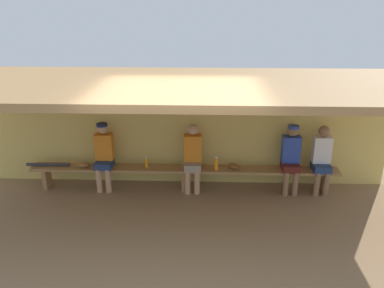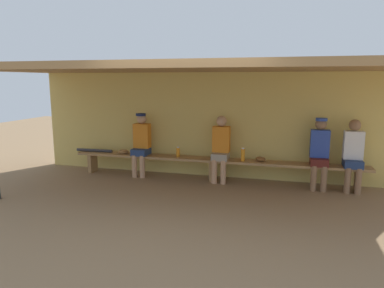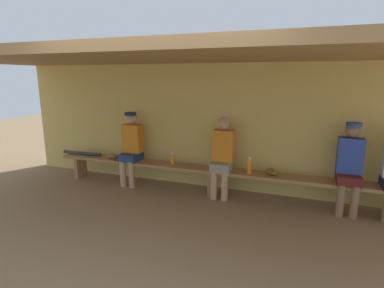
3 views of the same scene
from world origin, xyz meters
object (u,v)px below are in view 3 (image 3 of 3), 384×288
(bench, at_px, (212,173))
(baseball_glove_dark_brown, at_px, (272,172))
(player_in_blue, at_px, (131,145))
(water_bottle_green, at_px, (249,166))
(player_rightmost, at_px, (350,164))
(water_bottle_clear, at_px, (173,159))
(baseball_bat, at_px, (82,153))
(baseball_glove_tan, at_px, (112,156))
(player_in_red, at_px, (223,154))

(bench, height_order, baseball_glove_dark_brown, baseball_glove_dark_brown)
(player_in_blue, xyz_separation_m, water_bottle_green, (2.18, -0.05, -0.16))
(water_bottle_green, height_order, baseball_glove_dark_brown, water_bottle_green)
(player_rightmost, xyz_separation_m, water_bottle_clear, (-2.79, 0.01, -0.19))
(bench, relative_size, baseball_bat, 7.09)
(player_in_blue, xyz_separation_m, baseball_glove_tan, (-0.42, -0.01, -0.24))
(bench, bearing_deg, baseball_bat, -180.00)
(bench, bearing_deg, water_bottle_green, -4.43)
(player_in_red, xyz_separation_m, water_bottle_clear, (-0.91, 0.01, -0.17))
(water_bottle_green, relative_size, baseball_glove_tan, 1.11)
(player_rightmost, bearing_deg, water_bottle_green, -177.91)
(water_bottle_clear, distance_m, baseball_bat, 1.95)
(player_in_blue, bearing_deg, player_in_red, -0.02)
(water_bottle_green, relative_size, baseball_glove_dark_brown, 1.11)
(baseball_glove_tan, xyz_separation_m, baseball_bat, (-0.71, 0.01, -0.01))
(baseball_glove_tan, bearing_deg, player_in_blue, 9.57)
(baseball_glove_dark_brown, xyz_separation_m, baseball_bat, (-3.66, -0.02, -0.01))
(bench, bearing_deg, player_in_red, 1.03)
(player_in_blue, xyz_separation_m, baseball_bat, (-1.13, -0.00, -0.25))
(player_in_blue, bearing_deg, baseball_glove_dark_brown, 0.40)
(player_in_blue, distance_m, player_in_red, 1.73)
(water_bottle_green, distance_m, baseball_glove_tan, 2.60)
(bench, distance_m, player_rightmost, 2.08)
(bench, xyz_separation_m, baseball_glove_dark_brown, (0.97, 0.02, 0.12))
(player_in_red, xyz_separation_m, baseball_glove_dark_brown, (0.80, 0.02, -0.22))
(player_in_red, xyz_separation_m, baseball_glove_tan, (-2.14, -0.01, -0.22))
(player_in_blue, relative_size, player_rightmost, 1.00)
(baseball_bat, bearing_deg, bench, -2.22)
(player_in_red, bearing_deg, player_in_blue, 179.98)
(baseball_bat, bearing_deg, baseball_glove_tan, -3.10)
(player_rightmost, relative_size, baseball_bat, 1.59)
(player_in_red, height_order, baseball_glove_dark_brown, player_in_red)
(bench, distance_m, water_bottle_green, 0.66)
(player_in_red, distance_m, player_rightmost, 1.88)
(player_in_red, relative_size, player_rightmost, 0.99)
(water_bottle_clear, bearing_deg, player_in_red, -0.92)
(baseball_glove_tan, bearing_deg, baseball_glove_dark_brown, 8.20)
(player_rightmost, height_order, water_bottle_clear, player_rightmost)
(player_rightmost, xyz_separation_m, baseball_glove_tan, (-4.02, -0.01, -0.24))
(player_in_blue, distance_m, baseball_glove_dark_brown, 2.54)
(bench, distance_m, water_bottle_clear, 0.76)
(water_bottle_green, xyz_separation_m, baseball_glove_tan, (-2.60, 0.04, -0.08))
(water_bottle_green, relative_size, water_bottle_clear, 1.28)
(water_bottle_clear, xyz_separation_m, baseball_glove_tan, (-1.23, -0.03, -0.05))
(player_in_blue, distance_m, player_rightmost, 3.61)
(player_rightmost, bearing_deg, player_in_red, -179.99)
(player_rightmost, xyz_separation_m, baseball_bat, (-4.74, -0.00, -0.25))
(baseball_bat, bearing_deg, player_rightmost, -2.18)
(bench, distance_m, baseball_glove_tan, 1.98)
(player_rightmost, bearing_deg, baseball_bat, -179.96)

